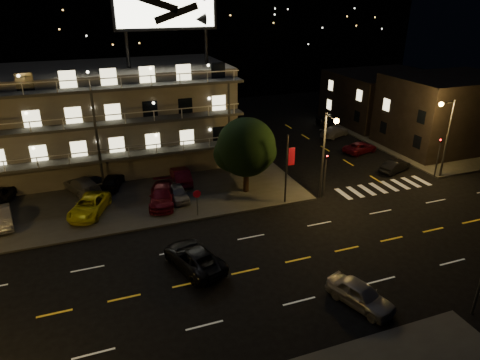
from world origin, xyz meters
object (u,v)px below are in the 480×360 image
object	(u,v)px
road_car_west	(194,257)
lot_car_2	(89,206)
side_car_0	(395,166)
lot_car_7	(82,185)
lot_car_4	(178,193)
road_car_east	(360,294)
tree	(246,149)

from	to	relation	value
road_car_west	lot_car_2	bearing A→B (deg)	-74.97
lot_car_2	side_car_0	bearing A→B (deg)	21.27
lot_car_2	lot_car_7	bearing A→B (deg)	118.68
lot_car_4	lot_car_7	size ratio (longest dim) A/B	0.75
lot_car_7	road_car_west	bearing A→B (deg)	90.16
road_car_east	road_car_west	bearing A→B (deg)	119.79
side_car_0	lot_car_4	bearing A→B (deg)	68.05
side_car_0	road_car_east	bearing A→B (deg)	117.16
tree	lot_car_7	bearing A→B (deg)	160.52
lot_car_2	lot_car_4	world-z (taller)	lot_car_2
lot_car_2	road_car_east	world-z (taller)	lot_car_2
lot_car_4	road_car_west	distance (m)	10.52
lot_car_4	road_car_east	xyz separation A→B (m)	(7.12, -17.68, -0.05)
lot_car_4	lot_car_2	bearing A→B (deg)	179.79
lot_car_2	lot_car_7	xyz separation A→B (m)	(-0.46, 4.77, 0.01)
lot_car_4	road_car_west	world-z (taller)	road_car_west
lot_car_7	road_car_east	bearing A→B (deg)	100.05
road_car_east	lot_car_7	bearing A→B (deg)	104.89
tree	lot_car_7	world-z (taller)	tree
lot_car_2	lot_car_4	distance (m)	7.60
road_car_east	lot_car_4	bearing A→B (deg)	92.59
side_car_0	road_car_east	world-z (taller)	road_car_east
tree	side_car_0	world-z (taller)	tree
road_car_east	side_car_0	bearing A→B (deg)	26.96
lot_car_7	road_car_east	size ratio (longest dim) A/B	1.15
lot_car_4	tree	bearing A→B (deg)	-5.43
lot_car_2	side_car_0	distance (m)	30.56
tree	lot_car_2	world-z (taller)	tree
lot_car_4	road_car_east	size ratio (longest dim) A/B	0.87
lot_car_4	lot_car_7	bearing A→B (deg)	148.91
lot_car_4	lot_car_7	distance (m)	9.30
tree	lot_car_4	world-z (taller)	tree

